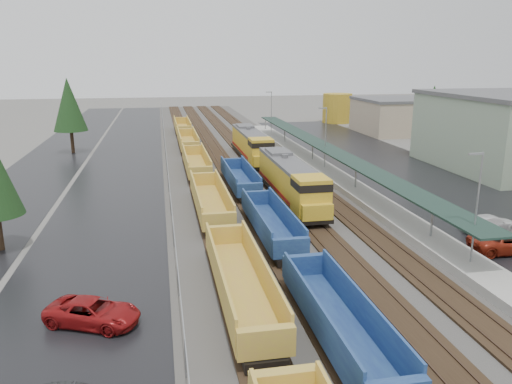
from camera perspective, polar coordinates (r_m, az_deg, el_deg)
The scene contains 18 objects.
ballast_strip at distance 69.31m, azimuth -2.33°, elevation 3.71°, with size 20.00×160.00×0.08m, color #302D2B.
trackbed at distance 69.29m, azimuth -2.33°, elevation 3.81°, with size 14.60×160.00×0.22m.
west_parking_lot at distance 68.75m, azimuth -14.80°, elevation 3.11°, with size 10.00×160.00×0.02m, color black.
west_road at distance 70.18m, azimuth -22.97°, elevation 2.64°, with size 9.00×160.00×0.02m, color black.
east_commuter_lot at distance 65.61m, azimuth 15.70°, elevation 2.49°, with size 16.00×100.00×0.02m, color black.
station_platform at distance 61.84m, azimuth 7.82°, elevation 2.86°, with size 3.00×80.00×8.00m.
chainlink_fence at distance 66.74m, azimuth -10.25°, elevation 4.42°, with size 0.08×160.04×2.02m.
distant_hills at distance 225.12m, azimuth 3.29°, elevation 11.51°, with size 301.00×140.00×25.20m.
tree_west_far at distance 78.55m, azimuth -20.61°, elevation 9.34°, with size 4.84×4.84×11.00m.
tree_east at distance 75.86m, azimuth 19.53°, elevation 8.77°, with size 4.40×4.40×10.00m.
locomotive_lead at distance 47.99m, azimuth 4.01°, elevation 1.30°, with size 2.81×18.49×4.19m.
locomotive_trail at distance 68.09m, azimuth -0.53°, elevation 5.41°, with size 2.81×18.49×4.19m.
well_string_yellow at distance 44.97m, azimuth -5.26°, elevation -1.08°, with size 2.67×117.23×2.37m.
well_string_blue at distance 25.50m, azimuth 9.39°, elevation -14.46°, with size 2.55×74.21×2.26m.
storage_tank at distance 111.70m, azimuth 9.25°, elevation 9.44°, with size 6.27×6.27×6.27m, color #B18E23.
parked_car_west_c at distance 28.28m, azimuth -18.13°, elevation -12.95°, with size 4.99×2.30×1.39m, color maroon.
parked_car_east_b at distance 40.45m, azimuth 26.78°, elevation -5.19°, with size 5.39×2.49×1.50m, color #9C2713.
parked_car_east_c at distance 44.61m, azimuth 25.19°, elevation -3.28°, with size 4.78×1.94×1.39m, color silver.
Camera 1 is at (-10.10, -7.22, 13.59)m, focal length 35.00 mm.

